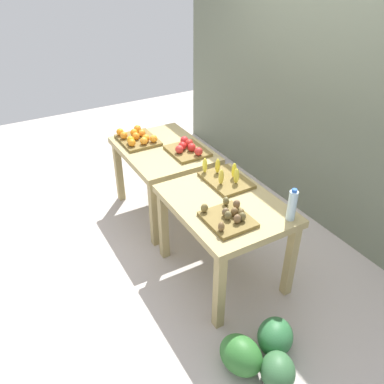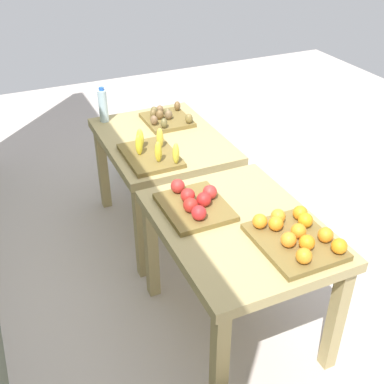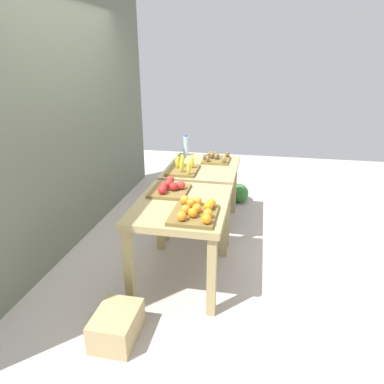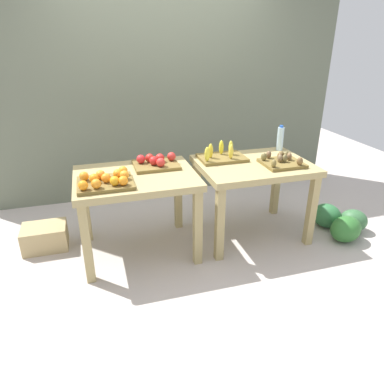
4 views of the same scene
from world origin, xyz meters
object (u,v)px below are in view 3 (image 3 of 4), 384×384
water_bottle (186,146)px  apple_bin (170,188)px  cardboard_produce_box (117,325)px  orange_bin (195,211)px  watermelon_pile (230,191)px  display_table_left (182,214)px  kiwi_bin (216,159)px  display_table_right (203,175)px  banana_crate (183,168)px

water_bottle → apple_bin: bearing=-174.4°
cardboard_produce_box → water_bottle: bearing=-0.2°
orange_bin → watermelon_pile: orange_bin is taller
display_table_left → kiwi_bin: (1.34, -0.12, 0.15)m
display_table_right → water_bottle: size_ratio=3.97×
display_table_left → cardboard_produce_box: (-0.86, 0.30, -0.54)m
watermelon_pile → display_table_left: bearing=172.7°
display_table_left → kiwi_bin: size_ratio=2.86×
watermelon_pile → orange_bin: bearing=177.8°
kiwi_bin → watermelon_pile: bearing=-11.4°
apple_bin → banana_crate: bearing=1.1°
banana_crate → orange_bin: bearing=-162.9°
cardboard_produce_box → display_table_left: bearing=-19.3°
display_table_right → banana_crate: banana_crate is taller
kiwi_bin → banana_crate: bearing=148.6°
display_table_right → water_bottle: water_bottle is taller
display_table_right → apple_bin: 0.93m
apple_bin → cardboard_produce_box: apple_bin is taller
display_table_left → orange_bin: 0.34m
display_table_left → cardboard_produce_box: bearing=160.7°
watermelon_pile → cardboard_produce_box: size_ratio=1.64×
orange_bin → cardboard_produce_box: (-0.60, 0.47, -0.69)m
display_table_left → water_bottle: bearing=10.7°
watermelon_pile → cardboard_produce_box: 2.93m
display_table_right → watermelon_pile: size_ratio=1.59×
banana_crate → watermelon_pile: banana_crate is taller
display_table_left → cardboard_produce_box: size_ratio=2.60×
orange_bin → watermelon_pile: bearing=-2.2°
display_table_left → watermelon_pile: (2.02, -0.26, -0.53)m
kiwi_bin → water_bottle: size_ratio=1.39×
apple_bin → cardboard_produce_box: size_ratio=1.02×
apple_bin → banana_crate: (0.64, 0.01, -0.00)m
display_table_right → banana_crate: size_ratio=2.36×
display_table_right → cardboard_produce_box: size_ratio=2.60×
apple_bin → water_bottle: (1.33, 0.13, 0.08)m
banana_crate → water_bottle: (0.69, 0.12, 0.09)m
display_table_left → banana_crate: banana_crate is taller
banana_crate → kiwi_bin: banana_crate is taller
orange_bin → apple_bin: 0.57m
orange_bin → apple_bin: bearing=35.2°
water_bottle → display_table_right: bearing=-145.6°
water_bottle → cardboard_produce_box: 2.52m
banana_crate → cardboard_produce_box: size_ratio=1.10×
apple_bin → display_table_left: bearing=-143.0°
water_bottle → watermelon_pile: (0.47, -0.55, -0.76)m
water_bottle → watermelon_pile: size_ratio=0.40×
apple_bin → kiwi_bin: apple_bin is taller
water_bottle → cardboard_produce_box: bearing=179.8°
kiwi_bin → display_table_left: bearing=174.8°
display_table_left → orange_bin: orange_bin is taller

